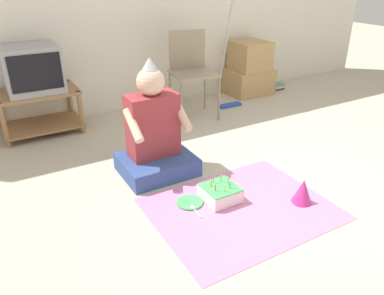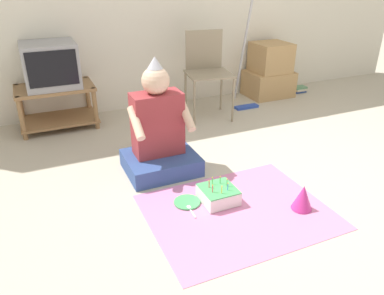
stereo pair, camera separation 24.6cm
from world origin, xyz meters
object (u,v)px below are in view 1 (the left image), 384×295
Objects in this scene: cardboard_box_stack at (249,70)px; folding_chair at (191,67)px; book_pile at (277,86)px; person_seated at (154,137)px; tv at (32,69)px; dust_mop at (227,72)px; birthday_cake at (220,193)px; party_hat_blue at (303,191)px; paper_plate at (190,202)px.

folding_chair is at bearing -164.12° from cardboard_box_stack.
book_pile is 0.21× the size of person_seated.
cardboard_box_stack is 0.72× the size of person_seated.
cardboard_box_stack reaches higher than book_pile.
folding_chair is (1.53, -0.29, -0.11)m from tv.
dust_mop is at bearing 36.63° from person_seated.
tv is at bearing 179.88° from cardboard_box_stack.
birthday_cake is (0.86, -1.88, -0.58)m from tv.
party_hat_blue is (0.69, -0.92, -0.21)m from person_seated.
dust_mop is at bearing -6.32° from tv.
dust_mop is at bearing 54.24° from birthday_cake.
tv is 3.05m from book_pile.
cardboard_box_stack is 2.29m from person_seated.
folding_chair is at bearing 59.88° from paper_plate.
tv is at bearing 178.86° from book_pile.
paper_plate is at bearing -136.30° from cardboard_box_stack.
book_pile is 1.11× the size of party_hat_blue.
cardboard_box_stack is at bearing 33.69° from person_seated.
cardboard_box_stack reaches higher than birthday_cake.
dust_mop reaches higher than book_pile.
party_hat_blue is at bearing -118.94° from cardboard_box_stack.
book_pile is at bearing -6.87° from cardboard_box_stack.
cardboard_box_stack is 2.51m from party_hat_blue.
tv is at bearing 114.44° from birthday_cake.
paper_plate is at bearing 151.35° from party_hat_blue.
dust_mop reaches higher than cardboard_box_stack.
birthday_cake is 0.57m from party_hat_blue.
cardboard_box_stack is 0.53m from book_pile.
cardboard_box_stack is 3.74× the size of party_hat_blue.
book_pile is 2.66m from person_seated.
book_pile is at bearing 36.82° from paper_plate.
book_pile is 2.93m from paper_plate.
dust_mop is (2.05, -0.23, -0.24)m from tv.
paper_plate is (0.01, -0.54, -0.29)m from person_seated.
dust_mop is at bearing 48.61° from paper_plate.
person_seated is 0.69m from birthday_cake.
dust_mop reaches higher than birthday_cake.
party_hat_blue is at bearing -127.90° from book_pile.
dust_mop is 7.46× the size of party_hat_blue.
dust_mop is at bearing 7.33° from folding_chair.
folding_chair reaches higher than book_pile.
party_hat_blue is (-0.20, -1.90, -0.44)m from folding_chair.
cardboard_box_stack is at bearing 15.88° from folding_chair.
tv is 2.70× the size of paper_plate.
cardboard_box_stack is at bearing 24.12° from dust_mop.
folding_chair is 1.79m from birthday_cake.
tv is 0.38× the size of dust_mop.
party_hat_blue is (-1.66, -2.13, 0.06)m from book_pile.
birthday_cake is at bearing 146.99° from party_hat_blue.
tv is 0.56× the size of folding_chair.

